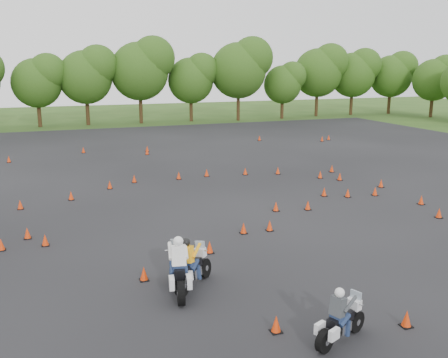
% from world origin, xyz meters
% --- Properties ---
extents(ground, '(140.00, 140.00, 0.00)m').
position_xyz_m(ground, '(0.00, 0.00, 0.00)').
color(ground, '#2D5119').
rests_on(ground, ground).
extents(asphalt_pad, '(62.00, 62.00, 0.00)m').
position_xyz_m(asphalt_pad, '(0.00, 6.00, 0.01)').
color(asphalt_pad, black).
rests_on(asphalt_pad, ground).
extents(treeline, '(86.70, 32.23, 10.80)m').
position_xyz_m(treeline, '(-0.11, 35.28, 4.64)').
color(treeline, '#2C4E16').
rests_on(treeline, ground).
extents(traffic_cones, '(36.36, 32.85, 0.45)m').
position_xyz_m(traffic_cones, '(-0.61, 5.39, 0.23)').
color(traffic_cones, red).
rests_on(traffic_cones, asphalt_pad).
extents(rider_grey, '(2.09, 1.37, 1.55)m').
position_xyz_m(rider_grey, '(-1.83, -9.70, 0.78)').
color(rider_grey, '#3B3E42').
rests_on(rider_grey, ground).
extents(rider_yellow, '(2.00, 2.00, 1.67)m').
position_xyz_m(rider_yellow, '(-4.41, -5.27, 0.84)').
color(rider_yellow, '#FFAB16').
rests_on(rider_yellow, ground).
extents(rider_white, '(1.21, 2.57, 1.91)m').
position_xyz_m(rider_white, '(-4.99, -5.47, 0.96)').
color(rider_white, white).
rests_on(rider_white, ground).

